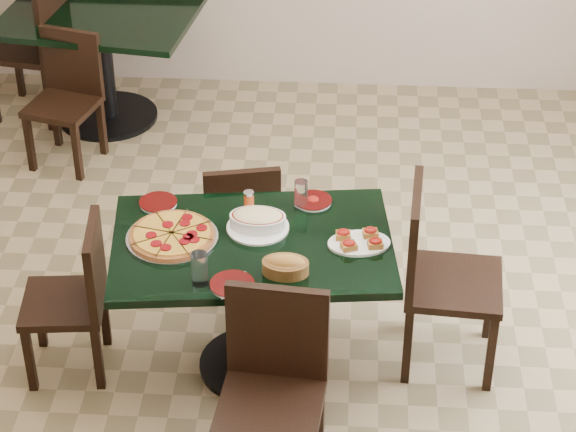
# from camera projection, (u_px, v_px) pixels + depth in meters

# --- Properties ---
(floor) EXTENTS (5.50, 5.50, 0.00)m
(floor) POSITION_uv_depth(u_px,v_px,m) (295.00, 337.00, 5.66)
(floor) COLOR #8D7851
(floor) RESTS_ON ground
(main_table) EXTENTS (1.35, 0.95, 0.75)m
(main_table) POSITION_uv_depth(u_px,v_px,m) (253.00, 274.00, 5.15)
(main_table) COLOR black
(main_table) RESTS_ON floor
(back_table) EXTENTS (1.30, 1.03, 0.75)m
(back_table) POSITION_uv_depth(u_px,v_px,m) (102.00, 47.00, 7.21)
(back_table) COLOR black
(back_table) RESTS_ON floor
(chair_far) EXTENTS (0.45, 0.45, 0.81)m
(chair_far) POSITION_uv_depth(u_px,v_px,m) (241.00, 222.00, 5.71)
(chair_far) COLOR black
(chair_far) RESTS_ON floor
(chair_near) EXTENTS (0.47, 0.47, 0.92)m
(chair_near) POSITION_uv_depth(u_px,v_px,m) (273.00, 380.00, 4.64)
(chair_near) COLOR black
(chair_near) RESTS_ON floor
(chair_right) EXTENTS (0.48, 0.48, 0.96)m
(chair_right) POSITION_uv_depth(u_px,v_px,m) (436.00, 269.00, 5.23)
(chair_right) COLOR black
(chair_right) RESTS_ON floor
(chair_left) EXTENTS (0.42, 0.42, 0.81)m
(chair_left) POSITION_uv_depth(u_px,v_px,m) (77.00, 292.00, 5.23)
(chair_left) COLOR black
(chair_left) RESTS_ON floor
(back_chair_near) EXTENTS (0.48, 0.48, 0.83)m
(back_chair_near) POSITION_uv_depth(u_px,v_px,m) (67.00, 91.00, 6.85)
(back_chair_near) COLOR black
(back_chair_near) RESTS_ON floor
(back_chair_left) EXTENTS (0.52, 0.52, 0.96)m
(back_chair_left) POSITION_uv_depth(u_px,v_px,m) (40.00, 40.00, 7.25)
(back_chair_left) COLOR black
(back_chair_left) RESTS_ON floor
(pepperoni_pizza) EXTENTS (0.42, 0.42, 0.04)m
(pepperoni_pizza) POSITION_uv_depth(u_px,v_px,m) (172.00, 235.00, 5.06)
(pepperoni_pizza) COLOR silver
(pepperoni_pizza) RESTS_ON main_table
(lasagna_casserole) EXTENTS (0.29, 0.29, 0.09)m
(lasagna_casserole) POSITION_uv_depth(u_px,v_px,m) (258.00, 220.00, 5.11)
(lasagna_casserole) COLOR white
(lasagna_casserole) RESTS_ON main_table
(bread_basket) EXTENTS (0.21, 0.15, 0.09)m
(bread_basket) POSITION_uv_depth(u_px,v_px,m) (285.00, 266.00, 4.84)
(bread_basket) COLOR brown
(bread_basket) RESTS_ON main_table
(bruschetta_platter) EXTENTS (0.31, 0.24, 0.05)m
(bruschetta_platter) POSITION_uv_depth(u_px,v_px,m) (359.00, 240.00, 5.02)
(bruschetta_platter) COLOR white
(bruschetta_platter) RESTS_ON main_table
(side_plate_near) EXTENTS (0.19, 0.19, 0.02)m
(side_plate_near) POSITION_uv_depth(u_px,v_px,m) (232.00, 284.00, 4.78)
(side_plate_near) COLOR white
(side_plate_near) RESTS_ON main_table
(side_plate_far_r) EXTENTS (0.18, 0.18, 0.03)m
(side_plate_far_r) POSITION_uv_depth(u_px,v_px,m) (313.00, 201.00, 5.31)
(side_plate_far_r) COLOR white
(side_plate_far_r) RESTS_ON main_table
(side_plate_far_l) EXTENTS (0.18, 0.18, 0.02)m
(side_plate_far_l) POSITION_uv_depth(u_px,v_px,m) (158.00, 203.00, 5.30)
(side_plate_far_l) COLOR white
(side_plate_far_l) RESTS_ON main_table
(napkin_setting) EXTENTS (0.20, 0.20, 0.01)m
(napkin_setting) POSITION_uv_depth(u_px,v_px,m) (234.00, 285.00, 4.78)
(napkin_setting) COLOR white
(napkin_setting) RESTS_ON main_table
(water_glass_a) EXTENTS (0.06, 0.06, 0.14)m
(water_glass_a) POSITION_uv_depth(u_px,v_px,m) (301.00, 194.00, 5.25)
(water_glass_a) COLOR white
(water_glass_a) RESTS_ON main_table
(water_glass_b) EXTENTS (0.07, 0.07, 0.15)m
(water_glass_b) POSITION_uv_depth(u_px,v_px,m) (200.00, 269.00, 4.76)
(water_glass_b) COLOR white
(water_glass_b) RESTS_ON main_table
(pepper_shaker) EXTENTS (0.05, 0.05, 0.08)m
(pepper_shaker) POSITION_uv_depth(u_px,v_px,m) (249.00, 199.00, 5.25)
(pepper_shaker) COLOR red
(pepper_shaker) RESTS_ON main_table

